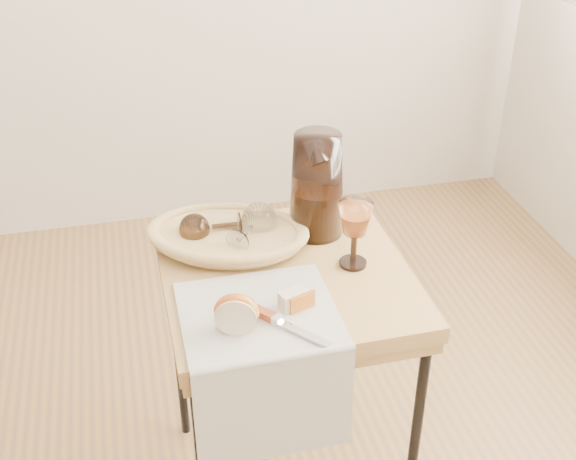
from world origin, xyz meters
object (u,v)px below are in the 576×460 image
object	(u,v)px
tea_towel	(259,314)
pitcher	(317,185)
table_knife	(280,321)
bread_basket	(228,238)
goblet_lying_a	(214,227)
goblet_lying_b	(250,228)
wine_goblet	(354,234)
side_table	(286,386)
apple_half	(237,312)

from	to	relation	value
tea_towel	pitcher	distance (m)	0.37
pitcher	table_knife	size ratio (longest dim) A/B	1.39
bread_basket	goblet_lying_a	bearing A→B (deg)	172.44
goblet_lying_b	pitcher	xyz separation A→B (m)	(0.17, 0.04, 0.07)
bread_basket	goblet_lying_b	xyz separation A→B (m)	(0.05, -0.02, 0.03)
goblet_lying_b	wine_goblet	world-z (taller)	wine_goblet
tea_towel	bread_basket	size ratio (longest dim) A/B	0.96
side_table	bread_basket	distance (m)	0.41
goblet_lying_a	table_knife	bearing A→B (deg)	105.44
side_table	tea_towel	distance (m)	0.39
apple_half	goblet_lying_a	bearing A→B (deg)	104.45
goblet_lying_a	table_knife	distance (m)	0.34
side_table	goblet_lying_a	distance (m)	0.44
wine_goblet	apple_half	bearing A→B (deg)	-150.12
goblet_lying_b	pitcher	world-z (taller)	pitcher
goblet_lying_a	side_table	bearing A→B (deg)	134.77
goblet_lying_b	apple_half	xyz separation A→B (m)	(-0.08, -0.29, -0.01)
tea_towel	goblet_lying_a	xyz separation A→B (m)	(-0.05, 0.29, 0.05)
goblet_lying_a	wine_goblet	distance (m)	0.33
bread_basket	goblet_lying_a	size ratio (longest dim) A/B	2.84
side_table	goblet_lying_a	bearing A→B (deg)	133.20
tea_towel	goblet_lying_a	size ratio (longest dim) A/B	2.72
pitcher	table_knife	distance (m)	0.39
pitcher	table_knife	world-z (taller)	pitcher
side_table	apple_half	distance (m)	0.45
tea_towel	goblet_lying_a	bearing A→B (deg)	98.97
tea_towel	goblet_lying_b	xyz separation A→B (m)	(0.03, 0.25, 0.05)
side_table	apple_half	size ratio (longest dim) A/B	7.68
goblet_lying_a	goblet_lying_b	distance (m)	0.09
tea_towel	wine_goblet	world-z (taller)	wine_goblet
goblet_lying_b	wine_goblet	distance (m)	0.24
bread_basket	side_table	bearing A→B (deg)	-31.66
tea_towel	goblet_lying_b	distance (m)	0.26
tea_towel	bread_basket	bearing A→B (deg)	93.31
goblet_lying_b	side_table	bearing A→B (deg)	-113.88
bread_basket	goblet_lying_b	bearing A→B (deg)	-2.80
table_knife	tea_towel	bearing A→B (deg)	175.94
wine_goblet	side_table	bearing A→B (deg)	176.71
bread_basket	wine_goblet	xyz separation A→B (m)	(0.26, -0.14, 0.06)
tea_towel	goblet_lying_a	distance (m)	0.29
goblet_lying_b	pitcher	size ratio (longest dim) A/B	0.47
bread_basket	goblet_lying_a	world-z (taller)	goblet_lying_a
goblet_lying_a	wine_goblet	bearing A→B (deg)	153.46
goblet_lying_a	goblet_lying_b	xyz separation A→B (m)	(0.08, -0.03, 0.01)
wine_goblet	apple_half	size ratio (longest dim) A/B	1.78
pitcher	bread_basket	bearing A→B (deg)	166.66
tea_towel	table_knife	xyz separation A→B (m)	(0.03, -0.05, 0.01)
goblet_lying_a	bread_basket	bearing A→B (deg)	155.00
bread_basket	wine_goblet	bearing A→B (deg)	-9.27
goblet_lying_b	table_knife	distance (m)	0.30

